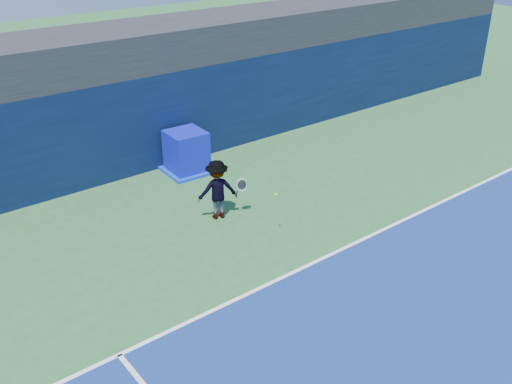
{
  "coord_description": "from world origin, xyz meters",
  "views": [
    {
      "loc": [
        -8.03,
        -4.98,
        7.48
      ],
      "look_at": [
        -0.01,
        5.2,
        1.0
      ],
      "focal_mm": 40.0,
      "sensor_mm": 36.0,
      "label": 1
    }
  ],
  "objects": [
    {
      "name": "ground",
      "position": [
        0.0,
        0.0,
        0.0
      ],
      "size": [
        80.0,
        80.0,
        0.0
      ],
      "primitive_type": "plane",
      "color": "#2B602F",
      "rests_on": "ground"
    },
    {
      "name": "tennis_player",
      "position": [
        -0.51,
        6.22,
        0.82
      ],
      "size": [
        1.34,
        0.92,
        1.64
      ],
      "color": "silver",
      "rests_on": "ground"
    },
    {
      "name": "baseline",
      "position": [
        0.0,
        3.0,
        0.01
      ],
      "size": [
        24.0,
        0.1,
        0.01
      ],
      "primitive_type": "cube",
      "color": "white",
      "rests_on": "ground"
    },
    {
      "name": "tennis_ball",
      "position": [
        0.04,
        4.48,
        1.2
      ],
      "size": [
        0.07,
        0.07,
        0.07
      ],
      "color": "#B8E018",
      "rests_on": "ground"
    },
    {
      "name": "stadium_band",
      "position": [
        0.0,
        11.5,
        3.6
      ],
      "size": [
        36.0,
        3.0,
        1.2
      ],
      "primitive_type": "cube",
      "color": "black",
      "rests_on": "back_wall_assembly"
    },
    {
      "name": "equipment_cart",
      "position": [
        0.43,
        9.27,
        0.61
      ],
      "size": [
        1.46,
        1.46,
        1.33
      ],
      "color": "#0C12AE",
      "rests_on": "ground"
    },
    {
      "name": "back_wall_assembly",
      "position": [
        -0.0,
        10.5,
        1.5
      ],
      "size": [
        36.0,
        1.03,
        3.0
      ],
      "color": "#091432",
      "rests_on": "ground"
    }
  ]
}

